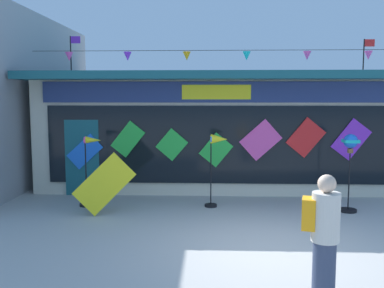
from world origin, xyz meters
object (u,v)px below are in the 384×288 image
Objects in this scene: wind_spinner_far_left at (90,165)px; wind_spinner_left at (217,153)px; display_kite_on_ground at (104,184)px; kite_shop_building at (215,127)px; person_mid_plaza at (323,239)px; wind_spinner_center_left at (350,155)px.

wind_spinner_left is (3.00, 0.04, 0.28)m from wind_spinner_far_left.
wind_spinner_left is 1.35× the size of display_kite_on_ground.
wind_spinner_far_left is 1.30× the size of display_kite_on_ground.
kite_shop_building is 6.04× the size of person_mid_plaza.
kite_shop_building is 7.93× the size of display_kite_on_ground.
kite_shop_building is at bearing 21.88° from person_mid_plaza.
kite_shop_building reaches higher than person_mid_plaza.
kite_shop_building is 8.76m from person_mid_plaza.
kite_shop_building is at bearing 90.18° from wind_spinner_left.
wind_spinner_center_left reaches higher than wind_spinner_left.
wind_spinner_center_left reaches higher than person_mid_plaza.
kite_shop_building is 5.73× the size of wind_spinner_center_left.
wind_spinner_far_left reaches higher than display_kite_on_ground.
display_kite_on_ground is (-2.49, -0.77, -0.59)m from wind_spinner_left.
wind_spinner_center_left is 5.52m from display_kite_on_ground.
wind_spinner_far_left is 3.01m from wind_spinner_left.
wind_spinner_left reaches higher than display_kite_on_ground.
kite_shop_building is 3.80m from wind_spinner_left.
kite_shop_building is at bearing 52.04° from wind_spinner_far_left.
person_mid_plaza is (1.21, -4.86, -0.39)m from wind_spinner_left.
wind_spinner_far_left is at bearing -179.14° from wind_spinner_left.
wind_spinner_far_left is 0.94× the size of wind_spinner_center_left.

